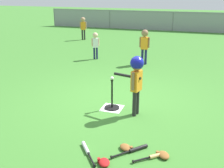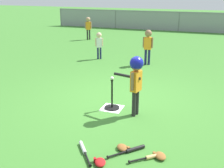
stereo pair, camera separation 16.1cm
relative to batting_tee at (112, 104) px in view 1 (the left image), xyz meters
The scene contains 15 objects.
ground_plane 0.53m from the batting_tee, 92.19° to the left, with size 60.00×60.00×0.00m, color #3D7A2D.
home_plate 0.09m from the batting_tee, 91.79° to the left, with size 0.44×0.44×0.01m, color white.
batting_tee is the anchor object (origin of this frame).
baseball_on_tee 0.58m from the batting_tee, 91.79° to the left, with size 0.07×0.07×0.07m, color white.
batter_child 0.95m from the batting_tee, 15.21° to the right, with size 0.63×0.34×1.22m.
fielder_near_left 3.82m from the batting_tee, 91.38° to the left, with size 0.35×0.23×1.16m.
fielder_deep_center 4.41m from the batting_tee, 115.76° to the left, with size 0.26×0.19×0.96m.
fielder_near_right 8.45m from the batting_tee, 117.71° to the left, with size 0.30×0.22×1.11m.
spare_bat_silver 1.71m from the batting_tee, 85.43° to the right, with size 0.46×0.56×0.06m.
spare_bat_wood 1.93m from the batting_tee, 52.69° to the right, with size 0.47×0.41×0.06m.
spare_bat_black 1.68m from the batting_tee, 59.72° to the right, with size 0.49×0.52×0.06m.
glove_by_plate 1.99m from the batting_tee, 75.43° to the right, with size 0.24×0.27×0.07m.
glove_near_bats 1.60m from the batting_tee, 64.19° to the right, with size 0.27×0.27×0.07m.
glove_tossed_aside 1.96m from the batting_tee, 48.51° to the right, with size 0.25×0.27×0.07m.
outfield_fence 11.92m from the batting_tee, 90.10° to the left, with size 16.06×0.06×1.15m.
Camera 1 is at (1.67, -5.61, 2.42)m, focal length 43.79 mm.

